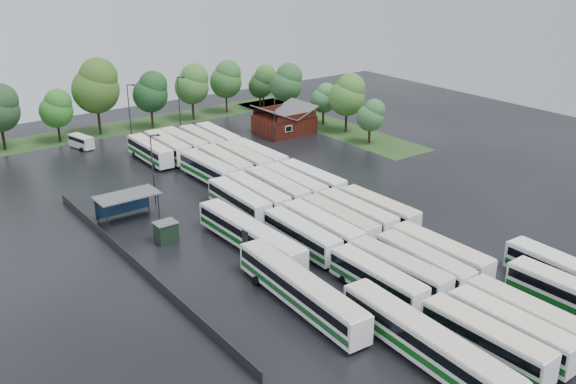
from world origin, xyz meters
TOP-DOWN VIEW (x-y plane):
  - ground at (0.00, 0.00)m, footprint 160.00×160.00m
  - brick_building at (24.00, 42.77)m, footprint 10.07×8.60m
  - wash_shed at (-17.20, 22.02)m, footprint 8.20×4.20m
  - utility_hut at (-16.20, 12.60)m, footprint 2.70×2.20m
  - grass_strip_north at (2.00, 64.80)m, footprint 80.00×10.00m
  - grass_strip_east at (34.00, 42.80)m, footprint 10.00×50.00m
  - west_fence at (-22.20, 8.00)m, footprint 0.10×50.00m
  - bus_r0c0 at (-4.31, -25.68)m, footprint 3.07×12.61m
  - bus_r0c1 at (-1.11, -26.03)m, footprint 2.95×12.54m
  - bus_r0c2 at (1.82, -25.76)m, footprint 2.84×12.57m
  - bus_r0c4 at (8.52, -25.96)m, footprint 3.14×12.84m
  - bus_r1c0 at (-4.43, -12.16)m, footprint 2.66×12.30m
  - bus_r1c1 at (-1.24, -12.15)m, footprint 3.20×12.68m
  - bus_r1c2 at (1.99, -12.70)m, footprint 2.98×12.62m
  - bus_r1c3 at (5.12, -12.30)m, footprint 2.96×12.96m
  - bus_r2c0 at (-4.24, 0.91)m, footprint 2.83×12.41m
  - bus_r2c1 at (-1.10, 0.91)m, footprint 2.88×12.98m
  - bus_r2c2 at (1.96, 1.31)m, footprint 2.89×12.67m
  - bus_r2c3 at (5.17, 1.55)m, footprint 2.71×12.67m
  - bus_r2c4 at (8.57, 1.03)m, footprint 2.92×12.51m
  - bus_r3c0 at (-4.36, 14.51)m, footprint 3.04×12.55m
  - bus_r3c1 at (-1.32, 14.61)m, footprint 3.09×12.85m
  - bus_r3c2 at (2.14, 14.88)m, footprint 3.18×12.97m
  - bus_r3c3 at (5.15, 14.83)m, footprint 2.99×12.80m
  - bus_r3c4 at (8.49, 14.87)m, footprint 2.90×12.62m
  - bus_r4c1 at (-1.34, 28.10)m, footprint 2.92×12.91m
  - bus_r4c2 at (1.92, 28.50)m, footprint 3.25×13.08m
  - bus_r4c3 at (5.30, 28.23)m, footprint 3.00×13.04m
  - bus_r4c4 at (8.24, 28.39)m, footprint 2.82×12.80m
  - bus_r5c0 at (-4.40, 42.05)m, footprint 2.73×12.46m
  - bus_r5c1 at (-1.19, 42.00)m, footprint 3.06×12.97m
  - bus_r5c2 at (1.95, 42.33)m, footprint 2.87×12.78m
  - bus_r5c3 at (5.35, 41.90)m, footprint 3.07×12.51m
  - bus_r5c4 at (8.57, 41.72)m, footprint 3.13×12.51m
  - artic_bus_west_a at (-9.02, -22.98)m, footprint 3.65×19.61m
  - artic_bus_west_b at (-9.19, 4.48)m, footprint 3.05×18.96m
  - artic_bus_west_c at (-12.18, -9.14)m, footprint 3.67×19.48m
  - minibus at (-11.01, 56.38)m, footprint 3.11×5.60m
  - tree_north_0 at (-22.12, 63.43)m, footprint 7.14×7.14m
  - tree_north_1 at (-12.76, 62.34)m, footprint 5.99×5.99m
  - tree_north_2 at (-4.75, 62.93)m, footprint 8.81×8.81m
  - tree_north_3 at (5.24, 60.96)m, footprint 6.83×6.83m
  - tree_north_4 at (14.85, 61.88)m, footprint 6.98×6.98m
  - tree_north_5 at (23.44, 62.78)m, footprint 6.78×6.78m
  - tree_north_6 at (32.44, 61.83)m, footprint 5.70×5.70m
  - tree_east_0 at (32.49, 27.78)m, footprint 5.03×4.99m
  - tree_east_1 at (34.05, 35.98)m, footprint 6.90×6.90m
  - tree_east_2 at (34.07, 42.96)m, footprint 5.08×5.08m
  - tree_east_3 at (31.82, 52.50)m, footprint 6.77×6.77m
  - tree_east_4 at (31.18, 61.21)m, footprint 5.08×5.06m
  - lamp_post_ne at (18.97, 38.77)m, footprint 1.42×0.28m
  - lamp_post_nw at (-11.80, 24.58)m, footprint 1.55×0.30m
  - lamp_post_back_w at (-2.20, 54.33)m, footprint 1.65×0.32m
  - lamp_post_back_e at (8.38, 55.39)m, footprint 1.64×0.32m
  - puddle_0 at (-3.81, -20.60)m, footprint 6.33×6.33m
  - puddle_1 at (10.71, -21.17)m, footprint 2.89×2.89m
  - puddle_2 at (-7.07, 3.34)m, footprint 5.60×5.60m
  - puddle_3 at (2.04, 0.51)m, footprint 3.14×3.14m
  - puddle_4 at (11.22, -19.13)m, footprint 3.30×3.30m

SIDE VIEW (x-z plane):
  - ground at x=0.00m, z-range 0.00..0.00m
  - puddle_0 at x=-3.81m, z-range 0.00..0.01m
  - puddle_1 at x=10.71m, z-range 0.00..0.01m
  - puddle_2 at x=-7.07m, z-range 0.00..0.01m
  - puddle_3 at x=2.04m, z-range 0.00..0.01m
  - puddle_4 at x=11.22m, z-range 0.00..0.01m
  - grass_strip_north at x=2.00m, z-range 0.00..0.01m
  - grass_strip_east at x=34.00m, z-range 0.00..0.01m
  - west_fence at x=-22.20m, z-range 0.00..1.20m
  - minibus at x=-11.01m, z-range 0.13..2.44m
  - utility_hut at x=-16.20m, z-range 0.01..2.63m
  - brick_building at x=24.00m, z-range -0.83..4.56m
  - bus_r1c0 at x=-4.43m, z-range 0.17..3.59m
  - bus_r2c0 at x=-4.24m, z-range 0.17..3.62m
  - bus_r5c4 at x=8.57m, z-range 0.17..3.63m
  - bus_r5c3 at x=5.35m, z-range 0.17..3.63m
  - bus_r5c0 at x=-4.40m, z-range 0.17..3.64m
  - bus_r2c4 at x=8.57m, z-range 0.17..3.64m
  - bus_r3c0 at x=-4.36m, z-range 0.17..3.65m
  - bus_r0c1 at x=-1.11m, z-range 0.17..3.65m
  - bus_r0c0 at x=-4.31m, z-range 0.17..3.66m
  - bus_r0c2 at x=1.82m, z-range 0.17..3.66m
  - bus_r1c2 at x=1.99m, z-range 0.17..3.67m
  - bus_r3c4 at x=8.49m, z-range 0.17..3.67m
  - bus_r1c1 at x=-1.24m, z-range 0.18..3.68m
  - bus_r2c2 at x=1.96m, z-range 0.18..3.69m
  - bus_r2c3 at x=5.17m, z-range 0.18..3.70m
  - artic_bus_west_b at x=-9.19m, z-range 0.19..3.70m
  - bus_r3c3 at x=5.15m, z-range 0.18..3.72m
  - bus_r5c2 at x=1.95m, z-range 0.18..3.73m
  - bus_r0c4 at x=8.52m, z-range 0.18..3.73m
  - bus_r4c4 at x=8.24m, z-range 0.18..3.73m
  - bus_r3c1 at x=-1.32m, z-range 0.18..3.74m
  - bus_r4c1 at x=-1.34m, z-range 0.18..3.76m
  - bus_r3c2 at x=2.14m, z-range 0.18..3.76m
  - bus_r5c1 at x=-1.19m, z-range 0.18..3.77m
  - bus_r1c3 at x=5.12m, z-range 0.18..3.78m
  - bus_r2c1 at x=-1.10m, z-range 0.18..3.79m
  - bus_r4c2 at x=1.92m, z-range 0.18..3.80m
  - bus_r4c3 at x=5.30m, z-range 0.18..3.80m
  - artic_bus_west_c at x=-12.18m, z-range 0.20..3.79m
  - artic_bus_west_a at x=-9.02m, z-range 0.20..3.82m
  - wash_shed at x=-17.20m, z-range 1.20..4.78m
  - tree_east_0 at x=32.49m, z-range 1.18..9.45m
  - lamp_post_ne at x=18.97m, z-range 0.74..9.98m
  - tree_east_4 at x=31.18m, z-range 1.20..9.59m
  - tree_east_2 at x=34.07m, z-range 1.20..9.62m
  - lamp_post_nw at x=-11.80m, z-range 0.81..10.87m
  - tree_north_6 at x=32.44m, z-range 1.35..10.79m
  - lamp_post_back_e at x=8.38m, z-range 0.86..11.51m
  - lamp_post_back_w at x=-2.20m, z-range 0.86..11.56m
  - tree_north_1 at x=-12.76m, z-range 1.42..11.34m
  - tree_east_3 at x=31.82m, z-range 1.61..12.82m
  - tree_north_5 at x=23.44m, z-range 1.61..12.85m
  - tree_north_3 at x=5.24m, z-range 1.62..12.94m
  - tree_east_1 at x=34.05m, z-range 1.64..13.06m
  - tree_north_4 at x=14.85m, z-range 1.66..13.23m
  - tree_north_0 at x=-22.12m, z-range 1.69..13.53m
  - tree_north_2 at x=-4.75m, z-range 2.10..16.69m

